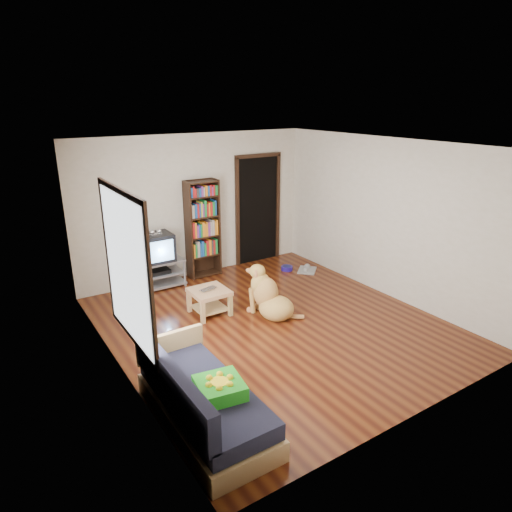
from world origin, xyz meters
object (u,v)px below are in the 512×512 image
laptop (210,290)px  sofa (200,402)px  bookshelf (202,224)px  grey_rag (307,270)px  tv_stand (158,273)px  crt_tv (155,247)px  green_cushion (220,388)px  dog (269,297)px  coffee_table (209,297)px  dog_bowl (287,268)px

laptop → sofa: bearing=-134.2°
bookshelf → sofa: 4.26m
grey_rag → tv_stand: tv_stand is taller
crt_tv → grey_rag: bearing=-17.2°
green_cushion → dog: size_ratio=0.49×
laptop → grey_rag: bearing=0.3°
green_cushion → grey_rag: 4.68m
sofa → coffee_table: 2.54m
dog_bowl → dog: bearing=-134.8°
crt_tv → dog: (1.02, -1.99, -0.45)m
grey_rag → crt_tv: (-2.71, 0.84, 0.73)m
sofa → dog: bearing=39.9°
grey_rag → tv_stand: bearing=163.2°
dog → sofa: bearing=-140.1°
green_cushion → bookshelf: size_ratio=0.25×
laptop → bookshelf: 1.79m
tv_stand → sofa: size_ratio=0.50×
bookshelf → coffee_table: (-0.67, -1.52, -0.72)m
coffee_table → laptop: bearing=-90.0°
dog → green_cushion: bearing=-135.1°
crt_tv → sofa: size_ratio=0.32×
dog_bowl → coffee_table: (-2.13, -0.86, 0.24)m
dog_bowl → grey_rag: (0.30, -0.25, -0.03)m
laptop → crt_tv: size_ratio=0.48×
crt_tv → dog: crt_tv is taller
green_cushion → grey_rag: size_ratio=1.11×
tv_stand → crt_tv: crt_tv is taller
laptop → crt_tv: bearing=86.2°
tv_stand → dog: (1.02, -1.97, 0.03)m
laptop → crt_tv: (-0.28, 1.48, 0.33)m
laptop → crt_tv: crt_tv is taller
dog_bowl → grey_rag: dog_bowl is taller
sofa → tv_stand: bearing=75.0°
grey_rag → crt_tv: bearing=162.8°
dog_bowl → crt_tv: size_ratio=0.38×
grey_rag → dog: dog is taller
dog_bowl → bookshelf: bearing=155.7°
dog_bowl → green_cushion: bearing=-135.0°
crt_tv → sofa: (-0.97, -3.65, -0.48)m
coffee_table → tv_stand: bearing=100.9°
dog_bowl → crt_tv: crt_tv is taller
laptop → coffee_table: 0.13m
green_cushion → crt_tv: (0.85, 3.84, 0.25)m
sofa → laptop: bearing=60.1°
dog_bowl → tv_stand: bearing=166.8°
sofa → dog: 2.60m
coffee_table → dog_bowl: bearing=21.9°
tv_stand → dog: dog is taller
grey_rag → coffee_table: coffee_table is taller
crt_tv → bookshelf: bookshelf is taller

